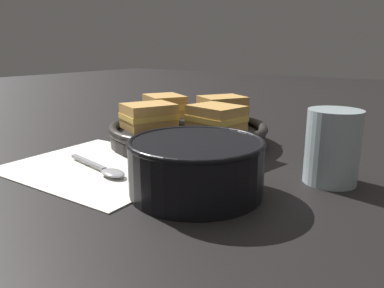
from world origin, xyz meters
TOP-DOWN VIEW (x-y plane):
  - ground_plane at (0.00, 0.00)m, footprint 4.00×4.00m
  - napkin at (-0.09, -0.05)m, footprint 0.29×0.25m
  - soup_bowl at (0.10, -0.05)m, footprint 0.18×0.18m
  - spoon at (-0.05, -0.08)m, footprint 0.15×0.04m
  - skillet at (-0.07, 0.15)m, footprint 0.32×0.32m
  - sandwich_near_left at (-0.04, 0.24)m, footprint 0.11×0.12m
  - sandwich_near_right at (-0.15, 0.18)m, footprint 0.12×0.11m
  - sandwich_far_left at (-0.10, 0.07)m, footprint 0.11×0.11m
  - sandwich_far_right at (0.02, 0.13)m, footprint 0.10×0.09m
  - drinking_glass at (0.23, 0.09)m, footprint 0.08×0.08m

SIDE VIEW (x-z plane):
  - ground_plane at x=0.00m, z-range 0.00..0.00m
  - napkin at x=-0.09m, z-range 0.00..0.00m
  - spoon at x=-0.05m, z-range 0.00..0.01m
  - skillet at x=-0.07m, z-range 0.00..0.04m
  - soup_bowl at x=0.10m, z-range 0.00..0.08m
  - drinking_glass at x=0.23m, z-range 0.00..0.11m
  - sandwich_near_left at x=-0.04m, z-range 0.04..0.09m
  - sandwich_near_right at x=-0.15m, z-range 0.04..0.09m
  - sandwich_far_left at x=-0.10m, z-range 0.04..0.09m
  - sandwich_far_right at x=0.02m, z-range 0.04..0.09m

